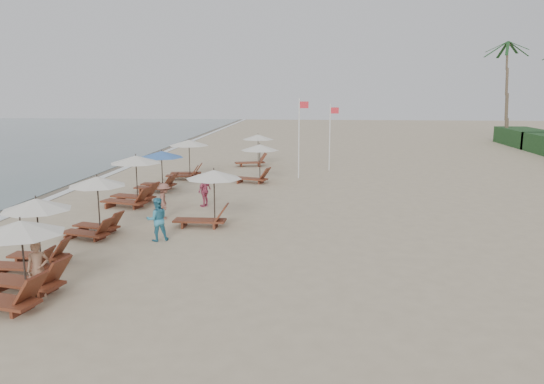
# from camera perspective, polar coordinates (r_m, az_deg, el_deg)

# --- Properties ---
(ground) EXTENTS (160.00, 160.00, 0.00)m
(ground) POSITION_cam_1_polar(r_m,az_deg,el_deg) (16.43, -2.43, -7.81)
(ground) COLOR tan
(ground) RESTS_ON ground
(wet_sand_band) EXTENTS (3.20, 140.00, 0.01)m
(wet_sand_band) POSITION_cam_1_polar(r_m,az_deg,el_deg) (29.75, -24.38, -0.20)
(wet_sand_band) COLOR #6B5E4C
(wet_sand_band) RESTS_ON ground
(foam_line) EXTENTS (0.50, 140.00, 0.02)m
(foam_line) POSITION_cam_1_polar(r_m,az_deg,el_deg) (29.13, -22.15, -0.23)
(foam_line) COLOR white
(foam_line) RESTS_ON ground
(lounger_station_0) EXTENTS (2.74, 2.46, 2.15)m
(lounger_station_0) POSITION_cam_1_polar(r_m,az_deg,el_deg) (14.78, -26.49, -7.27)
(lounger_station_0) COLOR brown
(lounger_station_0) RESTS_ON ground
(lounger_station_1) EXTENTS (2.37, 2.05, 2.18)m
(lounger_station_1) POSITION_cam_1_polar(r_m,az_deg,el_deg) (17.21, -24.76, -4.18)
(lounger_station_1) COLOR brown
(lounger_station_1) RESTS_ON ground
(lounger_station_2) EXTENTS (2.42, 2.14, 2.24)m
(lounger_station_2) POSITION_cam_1_polar(r_m,az_deg,el_deg) (20.20, -18.95, -1.47)
(lounger_station_2) COLOR brown
(lounger_station_2) RESTS_ON ground
(lounger_station_3) EXTENTS (2.84, 2.54, 2.35)m
(lounger_station_3) POSITION_cam_1_polar(r_m,az_deg,el_deg) (25.15, -15.15, 1.07)
(lounger_station_3) COLOR brown
(lounger_station_3) RESTS_ON ground
(lounger_station_4) EXTENTS (2.62, 2.36, 2.15)m
(lounger_station_4) POSITION_cam_1_polar(r_m,az_deg,el_deg) (28.48, -12.34, 2.39)
(lounger_station_4) COLOR brown
(lounger_station_4) RESTS_ON ground
(lounger_station_5) EXTENTS (2.64, 2.44, 2.36)m
(lounger_station_5) POSITION_cam_1_polar(r_m,az_deg,el_deg) (32.17, -9.36, 3.73)
(lounger_station_5) COLOR brown
(lounger_station_5) RESTS_ON ground
(inland_station_0) EXTENTS (2.74, 2.24, 2.22)m
(inland_station_0) POSITION_cam_1_polar(r_m,az_deg,el_deg) (20.66, -7.08, -0.12)
(inland_station_0) COLOR brown
(inland_station_0) RESTS_ON ground
(inland_station_1) EXTENTS (2.76, 2.24, 2.22)m
(inland_station_1) POSITION_cam_1_polar(r_m,az_deg,el_deg) (30.25, -1.80, 3.55)
(inland_station_1) COLOR brown
(inland_station_1) RESTS_ON ground
(inland_station_2) EXTENTS (2.84, 2.24, 2.22)m
(inland_station_2) POSITION_cam_1_polar(r_m,az_deg,el_deg) (36.94, -1.96, 4.85)
(inland_station_2) COLOR brown
(inland_station_2) RESTS_ON ground
(beachgoer_near) EXTENTS (0.65, 0.60, 1.50)m
(beachgoer_near) POSITION_cam_1_polar(r_m,az_deg,el_deg) (14.94, -24.21, -7.72)
(beachgoer_near) COLOR #A17457
(beachgoer_near) RESTS_ON ground
(beachgoer_mid_a) EXTENTS (0.95, 0.87, 1.57)m
(beachgoer_mid_a) POSITION_cam_1_polar(r_m,az_deg,el_deg) (19.05, -12.44, -2.94)
(beachgoer_mid_a) COLOR teal
(beachgoer_mid_a) RESTS_ON ground
(beachgoer_mid_b) EXTENTS (0.82, 1.09, 1.51)m
(beachgoer_mid_b) POSITION_cam_1_polar(r_m,az_deg,el_deg) (22.25, -11.68, -0.98)
(beachgoer_mid_b) COLOR brown
(beachgoer_mid_b) RESTS_ON ground
(beachgoer_far_a) EXTENTS (0.69, 0.96, 1.51)m
(beachgoer_far_a) POSITION_cam_1_polar(r_m,az_deg,el_deg) (24.27, -7.38, 0.16)
(beachgoer_far_a) COLOR #C44E70
(beachgoer_far_a) RESTS_ON ground
(flag_pole_near) EXTENTS (0.59, 0.08, 4.84)m
(flag_pole_near) POSITION_cam_1_polar(r_m,az_deg,el_deg) (31.73, 3.03, 6.30)
(flag_pole_near) COLOR silver
(flag_pole_near) RESTS_ON ground
(flag_pole_far) EXTENTS (0.59, 0.08, 4.39)m
(flag_pole_far) POSITION_cam_1_polar(r_m,az_deg,el_deg) (35.03, 6.40, 6.31)
(flag_pole_far) COLOR silver
(flag_pole_far) RESTS_ON ground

